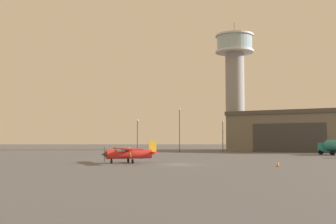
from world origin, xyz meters
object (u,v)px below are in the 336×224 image
object	(u,v)px
airplane_red	(130,153)
light_post_east	(138,133)
control_tower	(235,78)
light_post_west	(180,127)
truck_fuel_tanker_teal	(334,147)
traffic_cone_near_left	(279,164)
light_post_north	(223,133)
traffic_cone_near_right	(143,157)

from	to	relation	value
airplane_red	light_post_east	xyz separation A→B (m)	(-2.00, 41.09, 3.30)
control_tower	airplane_red	world-z (taller)	control_tower
control_tower	light_post_west	size ratio (longest dim) A/B	3.73
airplane_red	light_post_west	distance (m)	45.06
truck_fuel_tanker_teal	traffic_cone_near_left	size ratio (longest dim) A/B	10.28
truck_fuel_tanker_teal	traffic_cone_near_left	distance (m)	40.51
truck_fuel_tanker_teal	light_post_west	bearing A→B (deg)	53.43
control_tower	light_post_north	xyz separation A→B (m)	(-7.15, -25.54, -17.19)
traffic_cone_near_left	traffic_cone_near_right	bearing A→B (deg)	130.35
light_post_north	traffic_cone_near_right	distance (m)	37.57
light_post_east	light_post_north	size ratio (longest dim) A/B	1.01
light_post_west	light_post_east	size ratio (longest dim) A/B	1.36
control_tower	truck_fuel_tanker_teal	world-z (taller)	control_tower
truck_fuel_tanker_teal	light_post_east	xyz separation A→B (m)	(-39.63, 13.20, 2.98)
truck_fuel_tanker_teal	light_post_west	world-z (taller)	light_post_west
control_tower	light_post_west	xyz separation A→B (m)	(-17.57, -26.83, -15.71)
traffic_cone_near_left	control_tower	bearing A→B (deg)	84.28
light_post_north	control_tower	bearing A→B (deg)	74.35
truck_fuel_tanker_teal	traffic_cone_near_right	xyz separation A→B (m)	(-36.78, -15.52, -1.39)
airplane_red	light_post_north	size ratio (longest dim) A/B	1.26
truck_fuel_tanker_teal	light_post_west	size ratio (longest dim) A/B	0.69
truck_fuel_tanker_teal	control_tower	bearing A→B (deg)	7.89
traffic_cone_near_left	airplane_red	bearing A→B (deg)	157.54
truck_fuel_tanker_teal	traffic_cone_near_right	size ratio (longest dim) A/B	13.11
light_post_east	light_post_north	world-z (taller)	light_post_east
control_tower	light_post_west	distance (m)	35.71
light_post_east	control_tower	bearing A→B (deg)	47.53
control_tower	traffic_cone_near_right	xyz separation A→B (m)	(-24.49, -58.58, -21.53)
light_post_west	control_tower	bearing A→B (deg)	56.78
light_post_east	traffic_cone_near_right	bearing A→B (deg)	-84.33
light_post_east	traffic_cone_near_right	world-z (taller)	light_post_east
light_post_west	traffic_cone_near_left	distance (m)	52.59
light_post_west	traffic_cone_near_right	distance (m)	33.02
light_post_west	light_post_east	xyz separation A→B (m)	(-9.78, -3.04, -1.45)
light_post_east	traffic_cone_near_left	world-z (taller)	light_post_east
control_tower	light_post_north	distance (m)	31.61
control_tower	airplane_red	xyz separation A→B (m)	(-25.34, -70.96, -20.46)
control_tower	traffic_cone_near_left	bearing A→B (deg)	-95.72
truck_fuel_tanker_teal	light_post_west	distance (m)	34.27
light_post_north	light_post_west	bearing A→B (deg)	-172.93
control_tower	light_post_east	world-z (taller)	control_tower
airplane_red	traffic_cone_near_right	distance (m)	12.45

